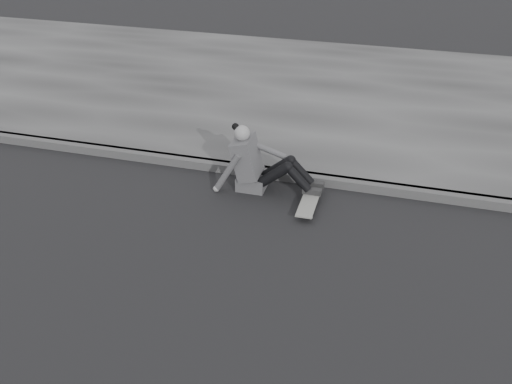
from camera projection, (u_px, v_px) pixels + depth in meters
ground at (163, 295)px, 5.62m from camera, size 80.00×80.00×0.00m
curb at (239, 169)px, 7.72m from camera, size 24.00×0.16×0.12m
sidewalk at (288, 91)px, 10.22m from camera, size 24.00×6.00×0.12m
skateboard at (309, 201)px, 6.99m from camera, size 0.20×0.78×0.09m
seated_woman at (257, 164)px, 7.21m from camera, size 1.38×0.46×0.88m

